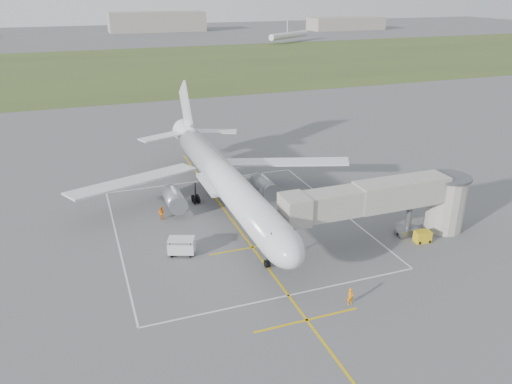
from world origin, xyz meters
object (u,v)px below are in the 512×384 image
object	(u,v)px
baggage_cart	(181,246)
ramp_worker_nose	(350,296)
jet_bridge	(395,201)
gpu_unit	(423,237)
airliner	(224,179)
ramp_worker_wing	(161,213)

from	to	relation	value
baggage_cart	ramp_worker_nose	size ratio (longest dim) A/B	1.93
jet_bridge	baggage_cart	xyz separation A→B (m)	(-23.47, 4.65, -3.75)
gpu_unit	airliner	bearing A→B (deg)	145.48
gpu_unit	ramp_worker_wing	bearing A→B (deg)	155.12
airliner	baggage_cart	distance (m)	12.80
gpu_unit	ramp_worker_wing	size ratio (longest dim) A/B	1.16
ramp_worker_nose	gpu_unit	bearing A→B (deg)	31.73
gpu_unit	baggage_cart	bearing A→B (deg)	172.43
ramp_worker_nose	baggage_cart	bearing A→B (deg)	133.50
gpu_unit	ramp_worker_nose	distance (m)	15.93
gpu_unit	baggage_cart	world-z (taller)	baggage_cart
baggage_cart	ramp_worker_wing	bearing A→B (deg)	113.68
jet_bridge	baggage_cart	size ratio (longest dim) A/B	7.27
ramp_worker_nose	ramp_worker_wing	world-z (taller)	ramp_worker_nose
jet_bridge	gpu_unit	bearing A→B (deg)	-33.74
gpu_unit	ramp_worker_wing	distance (m)	31.44
airliner	ramp_worker_wing	xyz separation A→B (m)	(-8.20, 0.15, -3.57)
airliner	baggage_cart	bearing A→B (deg)	-128.92
jet_bridge	ramp_worker_wing	xyz separation A→B (m)	(-23.92, 14.40, -3.92)
gpu_unit	jet_bridge	bearing A→B (deg)	152.73
baggage_cart	ramp_worker_nose	bearing A→B (deg)	-27.94
jet_bridge	ramp_worker_nose	size ratio (longest dim) A/B	14.04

